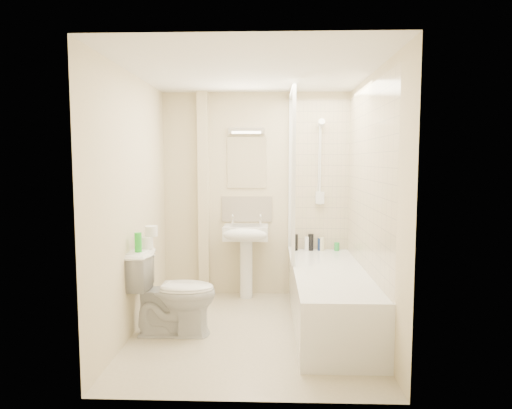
{
  "coord_description": "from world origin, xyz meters",
  "views": [
    {
      "loc": [
        0.18,
        -4.15,
        1.61
      ],
      "look_at": [
        0.03,
        0.2,
        1.19
      ],
      "focal_mm": 32.0,
      "sensor_mm": 36.0,
      "label": 1
    }
  ],
  "objects": [
    {
      "name": "splashback",
      "position": [
        -0.11,
        1.24,
        1.03
      ],
      "size": [
        0.6,
        0.02,
        0.3
      ],
      "primitive_type": "cube",
      "color": "beige",
      "rests_on": "wall_back"
    },
    {
      "name": "mirror",
      "position": [
        -0.11,
        1.24,
        1.58
      ],
      "size": [
        0.46,
        0.01,
        0.6
      ],
      "primitive_type": "cube",
      "color": "white",
      "rests_on": "wall_back"
    },
    {
      "name": "ceiling",
      "position": [
        0.0,
        0.0,
        2.4
      ],
      "size": [
        2.2,
        2.5,
        0.02
      ],
      "primitive_type": "cube",
      "color": "white",
      "rests_on": "wall_back"
    },
    {
      "name": "bottle_blue",
      "position": [
        0.75,
        1.16,
        0.62
      ],
      "size": [
        0.06,
        0.06,
        0.15
      ],
      "primitive_type": "cylinder",
      "color": "navy",
      "rests_on": "bathtub"
    },
    {
      "name": "bottle_black_b",
      "position": [
        0.65,
        1.16,
        0.65
      ],
      "size": [
        0.06,
        0.06,
        0.2
      ],
      "primitive_type": "cylinder",
      "color": "black",
      "rests_on": "bathtub"
    },
    {
      "name": "tile_back",
      "position": [
        0.75,
        1.24,
        1.42
      ],
      "size": [
        0.7,
        0.01,
        1.75
      ],
      "primitive_type": "cube",
      "color": "beige",
      "rests_on": "wall_back"
    },
    {
      "name": "pedestal_sink",
      "position": [
        -0.11,
        1.01,
        0.69
      ],
      "size": [
        0.51,
        0.47,
        0.98
      ],
      "color": "white",
      "rests_on": "ground"
    },
    {
      "name": "floor",
      "position": [
        0.0,
        0.0,
        0.0
      ],
      "size": [
        2.5,
        2.5,
        0.0
      ],
      "primitive_type": "plane",
      "color": "beige",
      "rests_on": "ground"
    },
    {
      "name": "strip_light",
      "position": [
        -0.11,
        1.22,
        1.95
      ],
      "size": [
        0.42,
        0.07,
        0.07
      ],
      "primitive_type": "cube",
      "color": "silver",
      "rests_on": "wall_back"
    },
    {
      "name": "wall_right",
      "position": [
        1.1,
        0.0,
        1.2
      ],
      "size": [
        0.02,
        2.5,
        2.4
      ],
      "primitive_type": "cube",
      "color": "beige",
      "rests_on": "ground"
    },
    {
      "name": "green_bottle",
      "position": [
        -1.01,
        -0.17,
        0.88
      ],
      "size": [
        0.06,
        0.06,
        0.17
      ],
      "primitive_type": "cylinder",
      "color": "green",
      "rests_on": "toilet"
    },
    {
      "name": "toilet_roll_upper",
      "position": [
        -0.95,
        0.04,
        0.95
      ],
      "size": [
        0.12,
        0.12,
        0.1
      ],
      "primitive_type": "cylinder",
      "color": "white",
      "rests_on": "toilet_roll_lower"
    },
    {
      "name": "wall_left",
      "position": [
        -1.1,
        0.0,
        1.2
      ],
      "size": [
        0.02,
        2.5,
        2.4
      ],
      "primitive_type": "cube",
      "color": "beige",
      "rests_on": "ground"
    },
    {
      "name": "pipe_boxing",
      "position": [
        -0.62,
        1.19,
        1.2
      ],
      "size": [
        0.12,
        0.12,
        2.4
      ],
      "primitive_type": "cube",
      "color": "beige",
      "rests_on": "ground"
    },
    {
      "name": "toilet_roll_lower",
      "position": [
        -0.98,
        0.01,
        0.84
      ],
      "size": [
        0.12,
        0.12,
        0.11
      ],
      "primitive_type": "cylinder",
      "color": "white",
      "rests_on": "toilet"
    },
    {
      "name": "shower_screen",
      "position": [
        0.4,
        0.8,
        1.45
      ],
      "size": [
        0.04,
        0.92,
        1.8
      ],
      "color": "white",
      "rests_on": "bathtub"
    },
    {
      "name": "shower_fixture",
      "position": [
        0.75,
        1.19,
        1.55
      ],
      "size": [
        0.1,
        0.16,
        0.99
      ],
      "color": "white",
      "rests_on": "wall_back"
    },
    {
      "name": "wall_back",
      "position": [
        0.0,
        1.25,
        1.2
      ],
      "size": [
        2.2,
        0.02,
        2.4
      ],
      "primitive_type": "cube",
      "color": "beige",
      "rests_on": "ground"
    },
    {
      "name": "toilet",
      "position": [
        -0.72,
        -0.07,
        0.39
      ],
      "size": [
        0.46,
        0.78,
        0.79
      ],
      "primitive_type": "imported",
      "rotation": [
        0.0,
        0.0,
        1.58
      ],
      "color": "white",
      "rests_on": "ground"
    },
    {
      "name": "tile_right",
      "position": [
        1.09,
        0.2,
        1.42
      ],
      "size": [
        0.01,
        2.1,
        1.75
      ],
      "primitive_type": "cube",
      "color": "beige",
      "rests_on": "wall_right"
    },
    {
      "name": "bottle_black_a",
      "position": [
        0.46,
        1.16,
        0.65
      ],
      "size": [
        0.06,
        0.06,
        0.19
      ],
      "primitive_type": "cylinder",
      "color": "black",
      "rests_on": "bathtub"
    },
    {
      "name": "bottle_green",
      "position": [
        0.95,
        1.16,
        0.6
      ],
      "size": [
        0.06,
        0.06,
        0.09
      ],
      "primitive_type": "cylinder",
      "color": "green",
      "rests_on": "bathtub"
    },
    {
      "name": "bottle_white_a",
      "position": [
        0.6,
        1.16,
        0.63
      ],
      "size": [
        0.05,
        0.05,
        0.16
      ],
      "primitive_type": "cylinder",
      "color": "white",
      "rests_on": "bathtub"
    },
    {
      "name": "bottle_cream",
      "position": [
        0.77,
        1.16,
        0.63
      ],
      "size": [
        0.07,
        0.07,
        0.15
      ],
      "primitive_type": "cylinder",
      "color": "beige",
      "rests_on": "bathtub"
    },
    {
      "name": "bathtub",
      "position": [
        0.75,
        0.2,
        0.29
      ],
      "size": [
        0.7,
        2.1,
        0.55
      ],
      "color": "white",
      "rests_on": "ground"
    }
  ]
}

